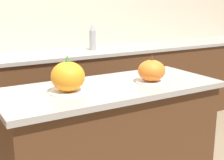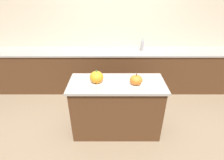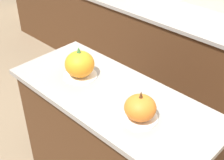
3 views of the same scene
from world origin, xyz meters
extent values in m
cube|color=#4C2D19|center=(0.00, 0.00, 0.44)|extent=(1.36, 0.54, 0.88)
cube|color=gray|center=(0.00, 0.00, 0.90)|extent=(1.42, 0.60, 0.03)
cube|color=#4C2D19|center=(0.00, 1.35, 0.45)|extent=(6.00, 0.56, 0.89)
cube|color=gray|center=(0.00, 1.35, 0.91)|extent=(6.00, 0.60, 0.03)
cylinder|color=white|center=(-0.29, -0.01, 0.92)|extent=(0.23, 0.23, 0.01)
ellipsoid|color=orange|center=(-0.29, -0.01, 1.01)|extent=(0.20, 0.20, 0.17)
cone|color=#38702D|center=(-0.29, -0.01, 1.12)|extent=(0.03, 0.03, 0.04)
cylinder|color=white|center=(0.27, -0.06, 0.92)|extent=(0.21, 0.21, 0.01)
ellipsoid|color=orange|center=(0.27, -0.06, 1.00)|extent=(0.18, 0.18, 0.14)
cone|color=#4C2D14|center=(0.27, -0.06, 1.08)|extent=(0.02, 0.02, 0.04)
camera|label=1|loc=(-0.96, -1.64, 1.42)|focal=50.00mm
camera|label=2|loc=(-0.07, -2.22, 2.18)|focal=28.00mm
camera|label=3|loc=(1.08, -1.11, 2.07)|focal=50.00mm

